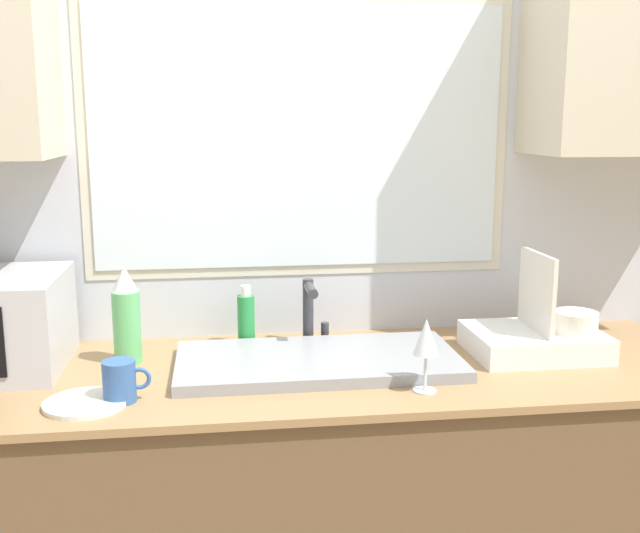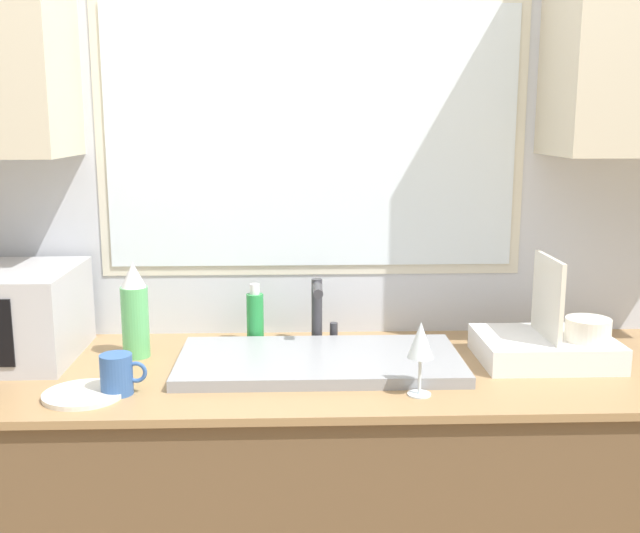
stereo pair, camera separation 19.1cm
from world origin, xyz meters
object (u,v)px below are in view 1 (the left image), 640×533
soap_bottle (246,319)px  wine_glass (426,339)px  faucet (311,307)px  spray_bottle (126,317)px  mug_near_sink (120,381)px  dish_rack (539,336)px

soap_bottle → wine_glass: wine_glass is taller
soap_bottle → faucet: bearing=-6.5°
spray_bottle → mug_near_sink: bearing=-87.1°
mug_near_sink → wine_glass: size_ratio=0.62×
dish_rack → soap_bottle: size_ratio=2.01×
spray_bottle → faucet: bearing=10.7°
wine_glass → spray_bottle: bearing=156.3°
faucet → wine_glass: (0.23, -0.42, 0.02)m
dish_rack → soap_bottle: dish_rack is taller
soap_bottle → mug_near_sink: bearing=-127.2°
faucet → soap_bottle: faucet is taller
wine_glass → faucet: bearing=118.3°
soap_bottle → wine_glass: (0.41, -0.44, 0.05)m
soap_bottle → dish_rack: bearing=-14.0°
faucet → spray_bottle: 0.52m
faucet → spray_bottle: bearing=-169.3°
spray_bottle → soap_bottle: (0.32, 0.12, -0.05)m
mug_near_sink → spray_bottle: bearing=92.9°
faucet → mug_near_sink: (-0.50, -0.39, -0.06)m
soap_bottle → wine_glass: 0.61m
faucet → mug_near_sink: 0.63m
soap_bottle → mug_near_sink: 0.51m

